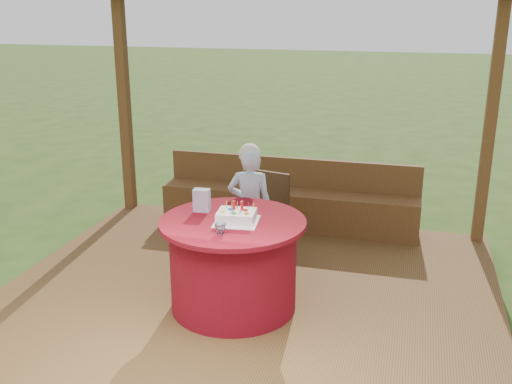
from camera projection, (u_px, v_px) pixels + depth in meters
ground at (249, 302)px, 5.57m from camera, size 60.00×60.00×0.00m
deck at (249, 296)px, 5.56m from camera, size 4.50×4.00×0.12m
pergola at (248, 36)px, 4.84m from camera, size 4.50×4.00×2.72m
bench at (289, 205)px, 7.04m from camera, size 3.00×0.42×0.80m
table at (233, 263)px, 5.13m from camera, size 1.24×1.24×0.80m
chair at (267, 210)px, 6.28m from camera, size 0.48×0.48×0.85m
elderly_woman at (250, 204)px, 5.94m from camera, size 0.48×0.36×1.25m
birthday_cake at (237, 216)px, 4.96m from camera, size 0.39×0.39×0.17m
gift_bag at (202, 200)px, 5.19m from camera, size 0.15×0.10×0.20m
drinking_glass at (220, 229)px, 4.70m from camera, size 0.11×0.11×0.09m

